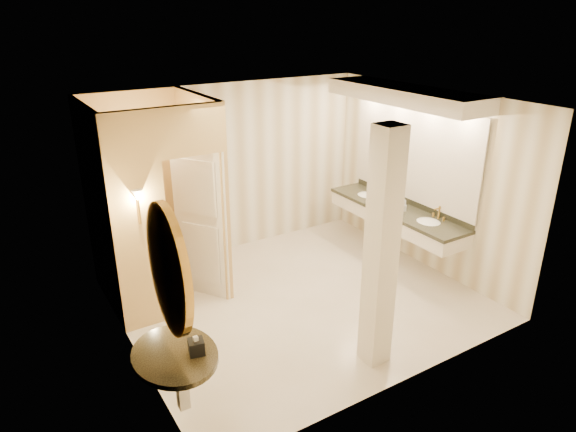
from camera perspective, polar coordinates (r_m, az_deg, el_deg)
name	(u,v)px	position (r m, az deg, el deg)	size (l,w,h in m)	color
floor	(299,299)	(7.17, 1.22, -9.20)	(4.50, 4.50, 0.00)	silver
ceiling	(301,101)	(6.21, 1.42, 12.63)	(4.50, 4.50, 0.00)	silver
wall_back	(231,169)	(8.23, -6.33, 5.18)	(4.50, 0.02, 2.70)	white
wall_front	(412,270)	(5.16, 13.56, -5.89)	(4.50, 0.02, 2.70)	white
wall_left	(123,248)	(5.75, -17.86, -3.36)	(0.02, 4.00, 2.70)	white
wall_right	(426,179)	(7.96, 15.06, 3.96)	(0.02, 4.00, 2.70)	white
toilet_closet	(188,199)	(6.89, -11.04, 1.86)	(1.50, 1.55, 2.70)	#F4D17F
wall_sconce	(137,197)	(6.07, -16.39, 2.06)	(0.14, 0.14, 0.42)	#BB903C
vanity	(402,160)	(7.87, 12.50, 6.13)	(0.75, 2.68, 2.09)	white
console_shelf	(172,308)	(4.57, -12.76, -9.90)	(0.93, 0.93, 1.91)	black
pillar	(381,252)	(5.48, 10.32, -3.93)	(0.27, 0.27, 2.70)	white
tissue_box	(196,347)	(4.74, -10.16, -14.12)	(0.13, 0.13, 0.13)	black
toilet	(130,264)	(7.52, -17.14, -5.12)	(0.46, 0.80, 0.82)	white
soap_bottle_a	(404,206)	(7.93, 12.72, 1.05)	(0.07, 0.07, 0.15)	beige
soap_bottle_b	(375,196)	(8.32, 9.66, 2.20)	(0.10, 0.10, 0.12)	silver
soap_bottle_c	(403,203)	(7.94, 12.70, 1.38)	(0.09, 0.09, 0.23)	#C6B28C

